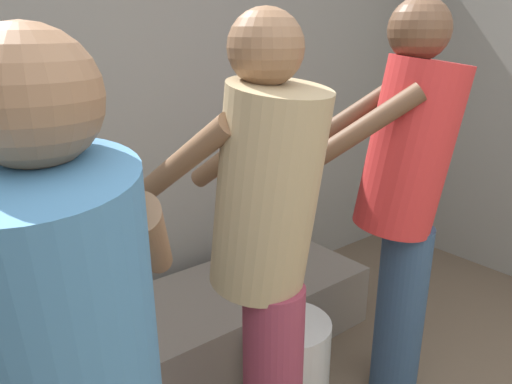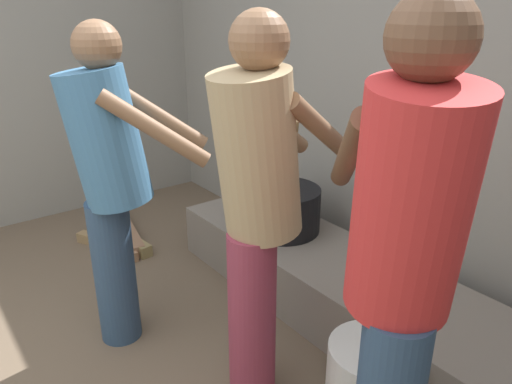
% 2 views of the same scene
% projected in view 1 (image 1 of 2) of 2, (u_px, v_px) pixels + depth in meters
% --- Properties ---
extents(block_enclosure_rear, '(5.09, 0.20, 2.14)m').
position_uv_depth(block_enclosure_rear, '(74.00, 134.00, 2.24)').
color(block_enclosure_rear, gray).
rests_on(block_enclosure_rear, ground_plane).
extents(hearth_ledge, '(2.35, 0.60, 0.32)m').
position_uv_depth(hearth_ledge, '(145.00, 353.00, 2.16)').
color(hearth_ledge, slate).
rests_on(hearth_ledge, ground_plane).
extents(cooking_pot_main, '(0.45, 0.45, 0.72)m').
position_uv_depth(cooking_pot_main, '(5.00, 343.00, 1.75)').
color(cooking_pot_main, black).
rests_on(cooking_pot_main, hearth_ledge).
extents(cook_in_red_shirt, '(0.72, 0.69, 1.64)m').
position_uv_depth(cook_in_red_shirt, '(404.00, 191.00, 1.85)').
color(cook_in_red_shirt, navy).
rests_on(cook_in_red_shirt, ground_plane).
extents(cook_in_tan_shirt, '(0.43, 0.71, 1.59)m').
position_uv_depth(cook_in_tan_shirt, '(266.00, 243.00, 1.48)').
color(cook_in_tan_shirt, '#8C3347').
rests_on(cook_in_tan_shirt, ground_plane).
extents(bucket_white_plastic, '(0.38, 0.38, 0.31)m').
position_uv_depth(bucket_white_plastic, '(288.00, 352.00, 2.17)').
color(bucket_white_plastic, silver).
rests_on(bucket_white_plastic, ground_plane).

